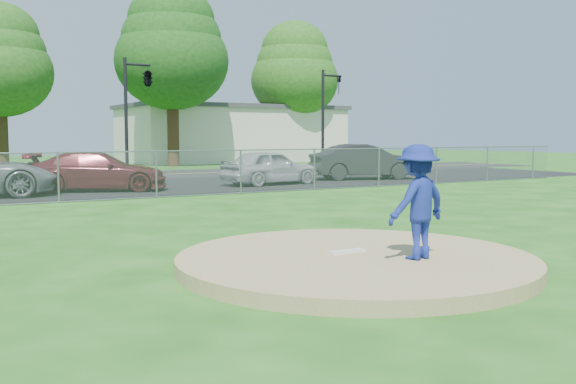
{
  "coord_description": "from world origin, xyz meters",
  "views": [
    {
      "loc": [
        -5.72,
        -7.73,
        2.0
      ],
      "look_at": [
        0.0,
        2.0,
        1.0
      ],
      "focal_mm": 40.0,
      "sensor_mm": 36.0,
      "label": 1
    }
  ],
  "objects_px": {
    "tree_right": "(172,47)",
    "traffic_signal_right": "(326,111)",
    "pitcher": "(417,202)",
    "parked_car_darkred": "(98,171)",
    "traffic_signal_center": "(146,80)",
    "parked_car_charcoal": "(364,162)",
    "parked_car_pearl": "(270,167)",
    "tree_far_right": "(295,69)",
    "commercial_building": "(231,133)"
  },
  "relations": [
    {
      "from": "tree_right",
      "to": "traffic_signal_right",
      "type": "distance_m",
      "value": 12.08
    },
    {
      "from": "traffic_signal_right",
      "to": "pitcher",
      "type": "relative_size",
      "value": 3.35
    },
    {
      "from": "tree_right",
      "to": "parked_car_darkred",
      "type": "height_order",
      "value": "tree_right"
    },
    {
      "from": "traffic_signal_center",
      "to": "parked_car_charcoal",
      "type": "height_order",
      "value": "traffic_signal_center"
    },
    {
      "from": "tree_right",
      "to": "parked_car_charcoal",
      "type": "bearing_deg",
      "value": -79.23
    },
    {
      "from": "parked_car_darkred",
      "to": "parked_car_charcoal",
      "type": "height_order",
      "value": "parked_car_charcoal"
    },
    {
      "from": "pitcher",
      "to": "parked_car_pearl",
      "type": "relative_size",
      "value": 0.4
    },
    {
      "from": "traffic_signal_center",
      "to": "parked_car_charcoal",
      "type": "distance_m",
      "value": 10.95
    },
    {
      "from": "parked_car_darkred",
      "to": "tree_right",
      "type": "bearing_deg",
      "value": -7.08
    },
    {
      "from": "parked_car_pearl",
      "to": "traffic_signal_center",
      "type": "bearing_deg",
      "value": 15.53
    },
    {
      "from": "traffic_signal_center",
      "to": "traffic_signal_right",
      "type": "xyz_separation_m",
      "value": [
        10.27,
        0.0,
        -1.25
      ]
    },
    {
      "from": "tree_far_right",
      "to": "pitcher",
      "type": "relative_size",
      "value": 6.42
    },
    {
      "from": "parked_car_pearl",
      "to": "parked_car_charcoal",
      "type": "bearing_deg",
      "value": -90.29
    },
    {
      "from": "parked_car_pearl",
      "to": "parked_car_charcoal",
      "type": "height_order",
      "value": "parked_car_charcoal"
    },
    {
      "from": "traffic_signal_right",
      "to": "parked_car_pearl",
      "type": "relative_size",
      "value": 1.35
    },
    {
      "from": "traffic_signal_right",
      "to": "parked_car_darkred",
      "type": "relative_size",
      "value": 1.16
    },
    {
      "from": "tree_far_right",
      "to": "traffic_signal_center",
      "type": "distance_m",
      "value": 20.78
    },
    {
      "from": "commercial_building",
      "to": "parked_car_darkred",
      "type": "height_order",
      "value": "commercial_building"
    },
    {
      "from": "tree_right",
      "to": "tree_far_right",
      "type": "distance_m",
      "value": 11.42
    },
    {
      "from": "traffic_signal_right",
      "to": "parked_car_charcoal",
      "type": "xyz_separation_m",
      "value": [
        -2.14,
        -6.28,
        -2.55
      ]
    },
    {
      "from": "tree_right",
      "to": "traffic_signal_right",
      "type": "xyz_separation_m",
      "value": [
        5.24,
        -10.0,
        -4.29
      ]
    },
    {
      "from": "parked_car_darkred",
      "to": "parked_car_charcoal",
      "type": "bearing_deg",
      "value": -67.76
    },
    {
      "from": "traffic_signal_center",
      "to": "pitcher",
      "type": "relative_size",
      "value": 3.35
    },
    {
      "from": "commercial_building",
      "to": "parked_car_charcoal",
      "type": "distance_m",
      "value": 22.66
    },
    {
      "from": "tree_far_right",
      "to": "tree_right",
      "type": "bearing_deg",
      "value": -164.74
    },
    {
      "from": "traffic_signal_right",
      "to": "parked_car_pearl",
      "type": "distance_m",
      "value": 10.45
    },
    {
      "from": "pitcher",
      "to": "traffic_signal_center",
      "type": "bearing_deg",
      "value": -106.5
    },
    {
      "from": "commercial_building",
      "to": "tree_right",
      "type": "relative_size",
      "value": 1.41
    },
    {
      "from": "traffic_signal_right",
      "to": "parked_car_darkred",
      "type": "distance_m",
      "value": 15.8
    },
    {
      "from": "commercial_building",
      "to": "traffic_signal_center",
      "type": "bearing_deg",
      "value": -126.94
    },
    {
      "from": "traffic_signal_center",
      "to": "parked_car_pearl",
      "type": "relative_size",
      "value": 1.35
    },
    {
      "from": "tree_right",
      "to": "traffic_signal_center",
      "type": "bearing_deg",
      "value": -116.71
    },
    {
      "from": "traffic_signal_center",
      "to": "parked_car_pearl",
      "type": "bearing_deg",
      "value": -67.35
    },
    {
      "from": "commercial_building",
      "to": "parked_car_pearl",
      "type": "xyz_separation_m",
      "value": [
        -9.15,
        -22.91,
        -1.44
      ]
    },
    {
      "from": "traffic_signal_center",
      "to": "parked_car_pearl",
      "type": "distance_m",
      "value": 8.44
    },
    {
      "from": "traffic_signal_center",
      "to": "parked_car_charcoal",
      "type": "xyz_separation_m",
      "value": [
        8.13,
        -6.28,
        -3.8
      ]
    },
    {
      "from": "commercial_building",
      "to": "traffic_signal_center",
      "type": "height_order",
      "value": "traffic_signal_center"
    },
    {
      "from": "traffic_signal_center",
      "to": "traffic_signal_right",
      "type": "height_order",
      "value": "same"
    },
    {
      "from": "traffic_signal_right",
      "to": "pitcher",
      "type": "height_order",
      "value": "traffic_signal_right"
    },
    {
      "from": "tree_right",
      "to": "parked_car_darkred",
      "type": "xyz_separation_m",
      "value": [
        -8.95,
        -16.44,
        -6.94
      ]
    },
    {
      "from": "tree_right",
      "to": "parked_car_charcoal",
      "type": "height_order",
      "value": "tree_right"
    },
    {
      "from": "traffic_signal_right",
      "to": "parked_car_darkred",
      "type": "bearing_deg",
      "value": -155.58
    },
    {
      "from": "pitcher",
      "to": "tree_right",
      "type": "bearing_deg",
      "value": -112.45
    },
    {
      "from": "tree_far_right",
      "to": "traffic_signal_right",
      "type": "xyz_separation_m",
      "value": [
        -5.76,
        -13.0,
        -3.7
      ]
    },
    {
      "from": "tree_far_right",
      "to": "parked_car_darkred",
      "type": "bearing_deg",
      "value": -135.74
    },
    {
      "from": "traffic_signal_center",
      "to": "parked_car_darkred",
      "type": "relative_size",
      "value": 1.16
    },
    {
      "from": "tree_far_right",
      "to": "traffic_signal_center",
      "type": "bearing_deg",
      "value": -140.96
    },
    {
      "from": "traffic_signal_right",
      "to": "tree_far_right",
      "type": "bearing_deg",
      "value": 66.09
    },
    {
      "from": "pitcher",
      "to": "parked_car_pearl",
      "type": "bearing_deg",
      "value": -119.66
    },
    {
      "from": "traffic_signal_right",
      "to": "parked_car_charcoal",
      "type": "bearing_deg",
      "value": -108.82
    }
  ]
}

